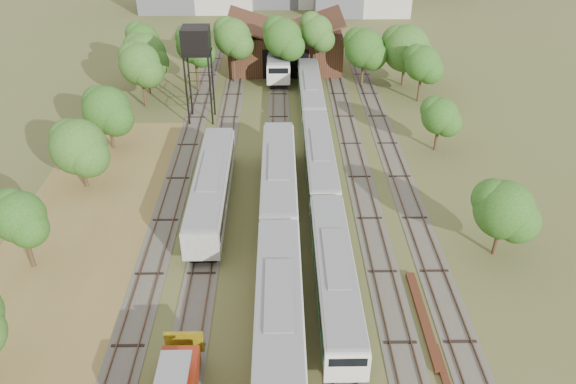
{
  "coord_description": "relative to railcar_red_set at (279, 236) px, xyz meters",
  "views": [
    {
      "loc": [
        -1.85,
        -22.99,
        28.14
      ],
      "look_at": [
        -1.2,
        18.29,
        2.5
      ],
      "focal_mm": 35.0,
      "sensor_mm": 36.0,
      "label": 1
    }
  ],
  "objects": [
    {
      "name": "tree_band_left",
      "position": [
        -18.09,
        12.84,
        2.77
      ],
      "size": [
        7.01,
        62.35,
        8.08
      ],
      "color": "#382616",
      "rests_on": "ground"
    },
    {
      "name": "water_tower",
      "position": [
        -9.14,
        26.58,
        7.26
      ],
      "size": [
        3.19,
        3.19,
        11.04
      ],
      "color": "black",
      "rests_on": "ground"
    },
    {
      "name": "rail_pile_near",
      "position": [
        10.0,
        -7.18,
        -1.89
      ],
      "size": [
        0.63,
        9.45,
        0.31
      ],
      "primitive_type": "cube",
      "color": "#502716",
      "rests_on": "ground"
    },
    {
      "name": "tracks",
      "position": [
        1.33,
        12.53,
        -2.01
      ],
      "size": [
        24.6,
        80.0,
        0.19
      ],
      "color": "#4C473D",
      "rests_on": "ground"
    },
    {
      "name": "old_grey_coach",
      "position": [
        -6.0,
        7.54,
        -0.04
      ],
      "size": [
        2.98,
        18.0,
        3.68
      ],
      "color": "black",
      "rests_on": "ground"
    },
    {
      "name": "railcar_green_set",
      "position": [
        4.0,
        12.97,
        -0.26
      ],
      "size": [
        2.75,
        52.08,
        3.4
      ],
      "color": "black",
      "rests_on": "ground"
    },
    {
      "name": "railcar_red_set",
      "position": [
        0.0,
        0.0,
        0.0
      ],
      "size": [
        3.13,
        34.58,
        3.88
      ],
      "color": "black",
      "rests_on": "ground"
    },
    {
      "name": "railcar_rear",
      "position": [
        0.0,
        43.47,
        -0.0
      ],
      "size": [
        3.13,
        16.08,
        3.87
      ],
      "color": "black",
      "rests_on": "ground"
    },
    {
      "name": "tree_band_right",
      "position": [
        17.44,
        15.75,
        2.38
      ],
      "size": [
        5.18,
        36.22,
        7.2
      ],
      "color": "#382616",
      "rests_on": "ground"
    },
    {
      "name": "ground",
      "position": [
        2.0,
        -12.47,
        -2.05
      ],
      "size": [
        240.0,
        240.0,
        0.0
      ],
      "primitive_type": "plane",
      "color": "#475123",
      "rests_on": "ground"
    },
    {
      "name": "dry_grass_patch",
      "position": [
        -16.0,
        -4.47,
        -2.03
      ],
      "size": [
        14.0,
        60.0,
        0.04
      ],
      "primitive_type": "cube",
      "color": "brown",
      "rests_on": "ground"
    },
    {
      "name": "maintenance_shed",
      "position": [
        1.0,
        45.51,
        0.86
      ],
      "size": [
        16.45,
        11.55,
        7.58
      ],
      "color": "#3A1E15",
      "rests_on": "ground"
    },
    {
      "name": "tree_band_far",
      "position": [
        1.46,
        37.25,
        3.66
      ],
      "size": [
        39.89,
        9.17,
        9.09
      ],
      "color": "#382616",
      "rests_on": "ground"
    }
  ]
}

